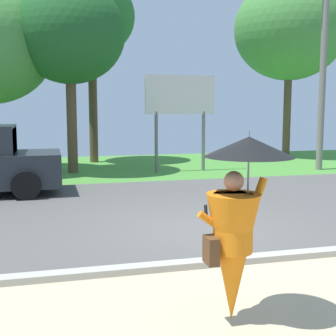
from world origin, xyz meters
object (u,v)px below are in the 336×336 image
object	(u,v)px
utility_pole	(323,60)
tree_right_far	(290,30)
monk_pedestrian	(236,225)
roadside_billboard	(180,102)
tree_right_mid	(69,34)
tree_center_back	(91,17)

from	to	relation	value
utility_pole	tree_right_far	distance (m)	5.21
monk_pedestrian	utility_pole	distance (m)	13.84
tree_right_far	roadside_billboard	bearing A→B (deg)	-148.94
monk_pedestrian	tree_right_far	bearing A→B (deg)	57.13
monk_pedestrian	tree_right_mid	distance (m)	13.04
utility_pole	tree_right_mid	bearing A→B (deg)	170.60
monk_pedestrian	roadside_billboard	distance (m)	12.17
monk_pedestrian	tree_right_mid	xyz separation A→B (m)	(-1.13, 12.42, 3.81)
tree_right_far	tree_center_back	bearing A→B (deg)	-178.74
tree_center_back	roadside_billboard	bearing A→B (deg)	-52.61
roadside_billboard	tree_right_mid	size ratio (longest dim) A/B	0.52
tree_right_mid	tree_center_back	bearing A→B (deg)	70.81
monk_pedestrian	roadside_billboard	bearing A→B (deg)	74.42
utility_pole	tree_right_mid	world-z (taller)	utility_pole
monk_pedestrian	tree_right_mid	size ratio (longest dim) A/B	0.32
tree_right_mid	utility_pole	bearing A→B (deg)	-9.40
utility_pole	monk_pedestrian	bearing A→B (deg)	-126.12
monk_pedestrian	tree_right_far	size ratio (longest dim) A/B	0.26
monk_pedestrian	tree_right_far	xyz separation A→B (m)	(9.14, 15.64, 4.84)
roadside_billboard	tree_center_back	distance (m)	5.79
roadside_billboard	tree_right_far	distance (m)	8.23
monk_pedestrian	tree_center_back	distance (m)	16.21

